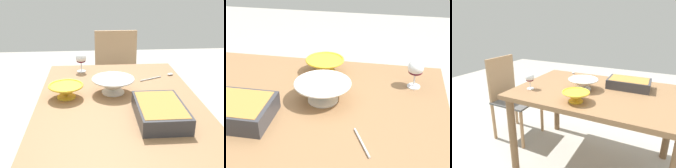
# 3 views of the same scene
# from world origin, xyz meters

# --- Properties ---
(ground_plane) EXTENTS (8.00, 8.00, 0.00)m
(ground_plane) POSITION_xyz_m (0.00, 0.00, 0.00)
(ground_plane) COLOR #B2ADA3
(dining_table) EXTENTS (1.35, 0.92, 0.76)m
(dining_table) POSITION_xyz_m (0.00, 0.00, 0.66)
(dining_table) COLOR olive
(dining_table) RESTS_ON ground_plane
(chair) EXTENTS (0.44, 0.42, 0.93)m
(chair) POSITION_xyz_m (-1.04, 0.08, 0.51)
(chair) COLOR #595959
(chair) RESTS_ON ground_plane
(wine_glass) EXTENTS (0.08, 0.08, 0.14)m
(wine_glass) POSITION_xyz_m (-0.52, -0.23, 0.85)
(wine_glass) COLOR white
(wine_glass) RESTS_ON dining_table
(casserole_dish) EXTENTS (0.35, 0.23, 0.08)m
(casserole_dish) POSITION_xyz_m (0.23, 0.18, 0.80)
(casserole_dish) COLOR #38383D
(casserole_dish) RESTS_ON dining_table
(mixing_bowl) EXTENTS (0.26, 0.26, 0.09)m
(mixing_bowl) POSITION_xyz_m (-0.11, -0.03, 0.81)
(mixing_bowl) COLOR white
(mixing_bowl) RESTS_ON dining_table
(small_bowl) EXTENTS (0.20, 0.20, 0.08)m
(small_bowl) POSITION_xyz_m (-0.06, -0.30, 0.80)
(small_bowl) COLOR yellow
(small_bowl) RESTS_ON dining_table
(serving_spoon) EXTENTS (0.14, 0.26, 0.01)m
(serving_spoon) POSITION_xyz_m (-0.37, 0.34, 0.76)
(serving_spoon) COLOR silver
(serving_spoon) RESTS_ON dining_table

